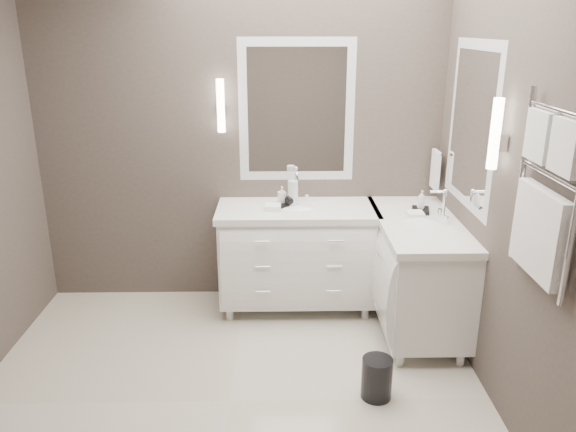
{
  "coord_description": "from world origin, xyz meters",
  "views": [
    {
      "loc": [
        0.3,
        -2.89,
        2.18
      ],
      "look_at": [
        0.37,
        0.7,
        0.96
      ],
      "focal_mm": 35.0,
      "sensor_mm": 36.0,
      "label": 1
    }
  ],
  "objects_px": {
    "vanity_back": "(297,251)",
    "towel_ladder": "(544,202)",
    "vanity_right": "(417,267)",
    "waste_bin": "(377,378)"
  },
  "relations": [
    {
      "from": "vanity_back",
      "to": "towel_ladder",
      "type": "distance_m",
      "value": 2.16
    },
    {
      "from": "vanity_right",
      "to": "waste_bin",
      "type": "xyz_separation_m",
      "value": [
        -0.43,
        -0.87,
        -0.35
      ]
    },
    {
      "from": "vanity_right",
      "to": "waste_bin",
      "type": "distance_m",
      "value": 1.03
    },
    {
      "from": "vanity_back",
      "to": "waste_bin",
      "type": "height_order",
      "value": "vanity_back"
    },
    {
      "from": "towel_ladder",
      "to": "vanity_back",
      "type": "bearing_deg",
      "value": 124.1
    },
    {
      "from": "vanity_back",
      "to": "towel_ladder",
      "type": "xyz_separation_m",
      "value": [
        1.1,
        -1.63,
        0.91
      ]
    },
    {
      "from": "vanity_right",
      "to": "towel_ladder",
      "type": "relative_size",
      "value": 1.38
    },
    {
      "from": "waste_bin",
      "to": "vanity_back",
      "type": "bearing_deg",
      "value": 110.67
    },
    {
      "from": "vanity_back",
      "to": "waste_bin",
      "type": "bearing_deg",
      "value": -69.33
    },
    {
      "from": "vanity_back",
      "to": "vanity_right",
      "type": "bearing_deg",
      "value": -20.38
    }
  ]
}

